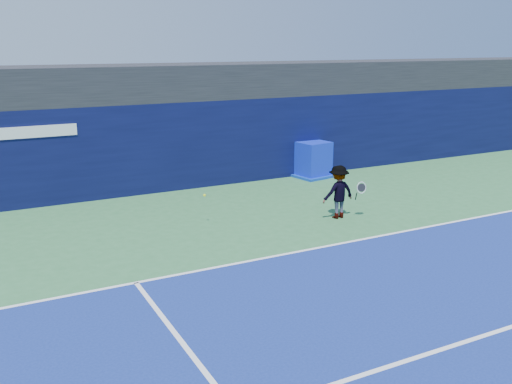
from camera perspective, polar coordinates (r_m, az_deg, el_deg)
ground at (r=12.33m, az=15.61°, el=-9.44°), size 80.00×80.00×0.00m
baseline at (r=14.48m, az=7.55°, el=-5.30°), size 24.00×0.10×0.01m
service_line at (r=11.12m, az=22.76°, el=-12.81°), size 24.00×0.10×0.01m
stadium_band at (r=21.17m, az=-5.58°, el=11.03°), size 36.00×3.00×1.20m
back_wall_assembly at (r=20.49m, az=-4.39°, el=5.02°), size 36.00×1.03×3.00m
equipment_cart at (r=21.70m, az=5.63°, el=3.14°), size 1.60×1.60×1.33m
tennis_player at (r=16.56m, az=8.24°, el=0.01°), size 1.24×0.68×1.55m
tennis_ball at (r=15.85m, az=-5.17°, el=-0.32°), size 0.08×0.08×0.08m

